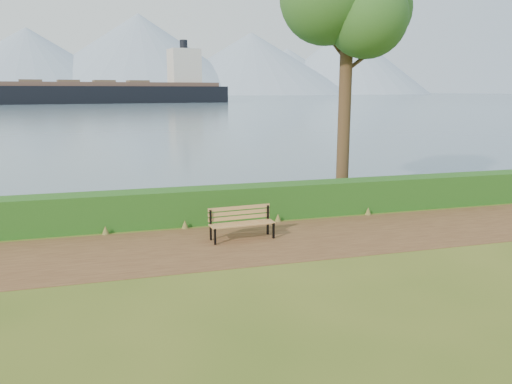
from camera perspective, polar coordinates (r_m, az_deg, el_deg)
name	(u,v)px	position (r m, az deg, el deg)	size (l,w,h in m)	color
ground	(242,247)	(12.19, -1.61, -6.35)	(140.00, 140.00, 0.00)	#415618
path	(239,244)	(12.46, -1.95, -5.92)	(40.00, 3.40, 0.01)	#4F2F1B
hedge	(220,204)	(14.50, -4.16, -1.40)	(32.00, 0.85, 1.00)	#164A15
water	(118,97)	(271.28, -15.51, 10.41)	(700.00, 510.00, 0.00)	#465C70
mountains	(101,58)	(418.02, -17.25, 14.39)	(585.00, 190.00, 70.00)	#7F93A9
bench	(241,221)	(12.75, -1.70, -3.29)	(1.69, 0.61, 0.83)	black
cargo_ship	(121,93)	(149.32, -15.14, 10.92)	(66.43, 19.58, 19.92)	black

